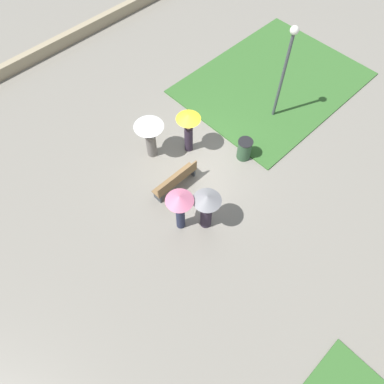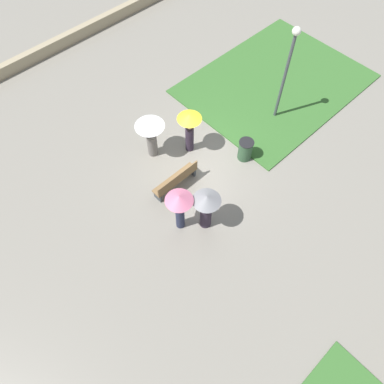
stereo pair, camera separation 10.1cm
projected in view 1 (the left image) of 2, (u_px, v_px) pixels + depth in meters
ground_plane at (196, 161)px, 14.83m from camera, size 90.00×90.00×0.00m
lawn_patch_near at (273, 83)px, 17.22m from camera, size 8.02×6.09×0.06m
parapet_wall at (58, 43)px, 18.35m from camera, size 45.00×0.35×0.58m
park_bench at (176, 180)px, 13.76m from camera, size 1.90×0.42×0.90m
lamp_post at (286, 63)px, 13.86m from camera, size 0.32×0.32×4.23m
trash_bin at (244, 149)px, 14.56m from camera, size 0.59×0.59×0.92m
crowd_person_yellow at (188, 126)px, 14.07m from camera, size 0.93×0.93×1.93m
crowd_person_white at (149, 131)px, 13.91m from camera, size 1.12×1.12×1.86m
crowd_person_pink at (180, 205)px, 12.12m from camera, size 0.94×0.94×1.93m
crowd_person_grey at (207, 206)px, 12.32m from camera, size 0.96×0.96×1.82m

